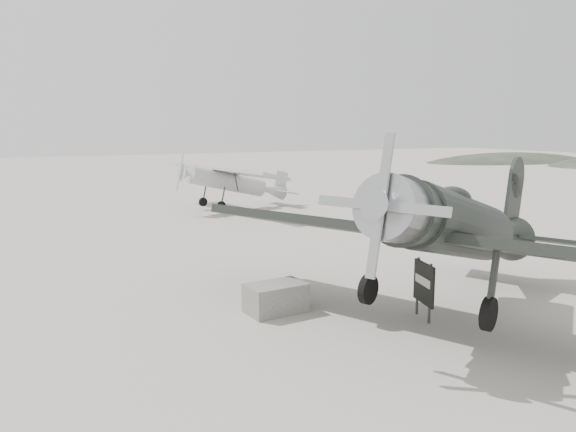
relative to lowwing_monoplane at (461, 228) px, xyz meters
name	(u,v)px	position (x,y,z in m)	size (l,w,h in m)	color
ground	(382,271)	(0.82, 4.30, -2.20)	(160.00, 160.00, 0.00)	#A59D93
hill_northeast	(510,161)	(50.82, 44.30, -2.20)	(32.00, 16.00, 5.20)	#2A3224
lowwing_monoplane	(461,228)	(0.00, 0.00, 0.00)	(9.86, 12.51, 4.17)	black
highwing_monoplane	(232,178)	(1.27, 19.26, -0.42)	(7.23, 10.12, 2.86)	#939698
equipment_block	(276,298)	(-4.07, 2.13, -1.83)	(1.49, 0.93, 0.75)	#5E5D57
sign_board	(424,284)	(-1.03, 0.07, -1.33)	(0.32, 1.00, 1.47)	#333333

